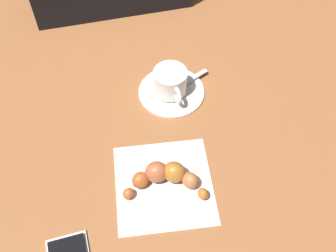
% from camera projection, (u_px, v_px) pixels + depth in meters
% --- Properties ---
extents(ground_plane, '(1.80, 1.80, 0.00)m').
position_uv_depth(ground_plane, '(177.00, 135.00, 0.76)').
color(ground_plane, brown).
extents(saucer, '(0.14, 0.14, 0.01)m').
position_uv_depth(saucer, '(171.00, 91.00, 0.82)').
color(saucer, silver).
rests_on(saucer, ground).
extents(espresso_cup, '(0.09, 0.07, 0.05)m').
position_uv_depth(espresso_cup, '(170.00, 82.00, 0.80)').
color(espresso_cup, silver).
rests_on(espresso_cup, saucer).
extents(teaspoon, '(0.05, 0.12, 0.01)m').
position_uv_depth(teaspoon, '(176.00, 88.00, 0.82)').
color(teaspoon, silver).
rests_on(teaspoon, saucer).
extents(sugar_packet, '(0.02, 0.07, 0.01)m').
position_uv_depth(sugar_packet, '(169.00, 74.00, 0.84)').
color(sugar_packet, beige).
rests_on(sugar_packet, saucer).
extents(napkin, '(0.20, 0.20, 0.00)m').
position_uv_depth(napkin, '(164.00, 184.00, 0.70)').
color(napkin, silver).
rests_on(napkin, ground).
extents(croissant, '(0.09, 0.14, 0.04)m').
position_uv_depth(croissant, '(165.00, 176.00, 0.69)').
color(croissant, '#AC5E22').
rests_on(croissant, napkin).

